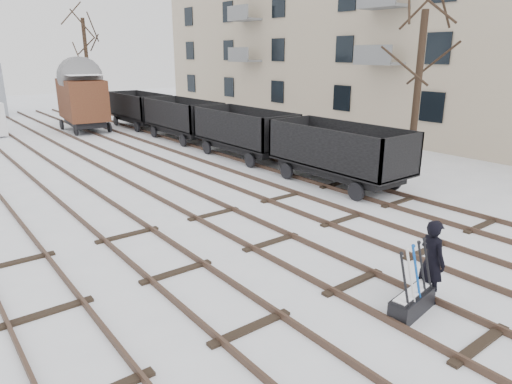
% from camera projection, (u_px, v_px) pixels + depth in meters
% --- Properties ---
extents(ground, '(120.00, 120.00, 0.00)m').
position_uv_depth(ground, '(353.00, 284.00, 10.62)').
color(ground, white).
rests_on(ground, ground).
extents(tracks, '(13.90, 52.00, 0.16)m').
position_uv_depth(tracks, '(123.00, 169.00, 20.95)').
color(tracks, black).
rests_on(tracks, ground).
extents(apartment_block, '(10.12, 45.00, 16.10)m').
position_uv_depth(apartment_block, '(397.00, 8.00, 30.56)').
color(apartment_block, '#BBAD90').
rests_on(apartment_block, ground).
extents(ground_frame, '(1.35, 0.60, 1.49)m').
position_uv_depth(ground_frame, '(412.00, 301.00, 9.33)').
color(ground_frame, black).
rests_on(ground_frame, ground).
extents(worker, '(0.61, 0.77, 1.85)m').
position_uv_depth(worker, '(432.00, 261.00, 9.66)').
color(worker, black).
rests_on(worker, ground).
extents(freight_wagon_a, '(2.38, 5.95, 2.43)m').
position_uv_depth(freight_wagon_a, '(338.00, 162.00, 18.42)').
color(freight_wagon_a, black).
rests_on(freight_wagon_a, ground).
extents(freight_wagon_b, '(2.38, 5.95, 2.43)m').
position_uv_depth(freight_wagon_b, '(244.00, 140.00, 23.26)').
color(freight_wagon_b, black).
rests_on(freight_wagon_b, ground).
extents(freight_wagon_c, '(2.38, 5.95, 2.43)m').
position_uv_depth(freight_wagon_c, '(183.00, 125.00, 28.10)').
color(freight_wagon_c, black).
rests_on(freight_wagon_c, ground).
extents(freight_wagon_d, '(2.38, 5.95, 2.43)m').
position_uv_depth(freight_wagon_d, '(140.00, 114.00, 32.95)').
color(freight_wagon_d, black).
rests_on(freight_wagon_d, ground).
extents(box_van_wagon, '(3.19, 5.30, 3.85)m').
position_uv_depth(box_van_wagon, '(82.00, 98.00, 30.93)').
color(box_van_wagon, black).
rests_on(box_van_wagon, ground).
extents(tree_near, '(0.30, 0.30, 6.84)m').
position_uv_depth(tree_near, '(417.00, 96.00, 19.14)').
color(tree_near, black).
rests_on(tree_near, ground).
extents(tree_far_right, '(0.30, 0.30, 7.85)m').
position_uv_depth(tree_far_right, '(88.00, 69.00, 37.10)').
color(tree_far_right, black).
rests_on(tree_far_right, ground).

